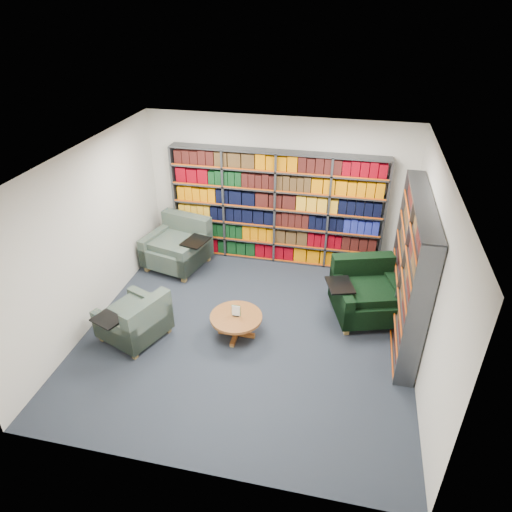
% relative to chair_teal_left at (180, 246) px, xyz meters
% --- Properties ---
extents(room_shell, '(5.02, 5.02, 2.82)m').
position_rel_chair_teal_left_xyz_m(room_shell, '(1.77, -1.76, 1.02)').
color(room_shell, '#1E232E').
rests_on(room_shell, ground).
extents(bookshelf_back, '(4.00, 0.28, 2.20)m').
position_rel_chair_teal_left_xyz_m(bookshelf_back, '(1.77, 0.59, 0.72)').
color(bookshelf_back, '#47494F').
rests_on(bookshelf_back, ground).
extents(bookshelf_right, '(0.28, 2.50, 2.20)m').
position_rel_chair_teal_left_xyz_m(bookshelf_right, '(4.11, -1.16, 0.72)').
color(bookshelf_right, '#47494F').
rests_on(bookshelf_right, ground).
extents(chair_teal_left, '(1.34, 1.24, 0.94)m').
position_rel_chair_teal_left_xyz_m(chair_teal_left, '(0.00, 0.00, 0.00)').
color(chair_teal_left, '#052034').
rests_on(chair_teal_left, ground).
extents(chair_green_right, '(1.35, 1.28, 0.93)m').
position_rel_chair_teal_left_xyz_m(chair_green_right, '(3.54, -0.84, -0.00)').
color(chair_green_right, black).
rests_on(chair_green_right, ground).
extents(chair_teal_front, '(1.12, 1.15, 0.79)m').
position_rel_chair_teal_left_xyz_m(chair_teal_front, '(0.16, -2.27, -0.06)').
color(chair_teal_front, '#052034').
rests_on(chair_teal_front, ground).
extents(coffee_table, '(0.80, 0.80, 0.57)m').
position_rel_chair_teal_left_xyz_m(coffee_table, '(1.62, -1.88, -0.08)').
color(coffee_table, '#9D692F').
rests_on(coffee_table, ground).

